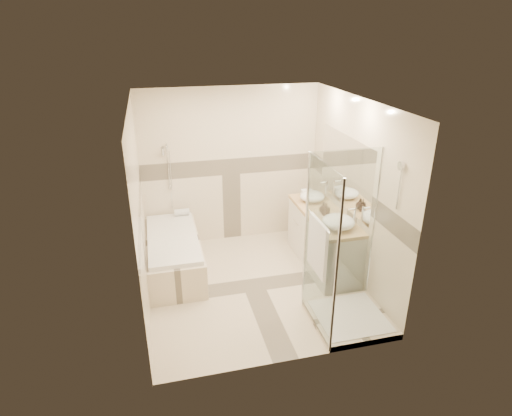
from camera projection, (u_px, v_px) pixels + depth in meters
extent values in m
cube|color=beige|center=(253.00, 285.00, 5.93)|extent=(2.80, 3.00, 0.01)
cube|color=silver|center=(253.00, 102.00, 4.94)|extent=(2.80, 3.00, 0.01)
cube|color=beige|center=(231.00, 167.00, 6.77)|extent=(2.80, 0.01, 2.50)
cube|color=beige|center=(290.00, 260.00, 4.09)|extent=(2.80, 0.01, 2.50)
cube|color=beige|center=(139.00, 213.00, 5.12)|extent=(0.01, 3.00, 2.50)
cube|color=beige|center=(355.00, 192.00, 5.74)|extent=(0.01, 3.00, 2.50)
cube|color=white|center=(345.00, 171.00, 5.93)|extent=(0.01, 1.60, 1.00)
cylinder|color=silver|center=(168.00, 166.00, 6.49)|extent=(0.02, 0.02, 0.70)
cube|color=beige|center=(174.00, 255.00, 6.18)|extent=(0.75, 1.70, 0.50)
cube|color=white|center=(173.00, 238.00, 6.07)|extent=(0.69, 1.60, 0.06)
ellipsoid|color=white|center=(173.00, 241.00, 6.09)|extent=(0.56, 1.40, 0.16)
cube|color=silver|center=(323.00, 241.00, 6.29)|extent=(0.55, 1.60, 0.80)
cylinder|color=silver|center=(315.00, 246.00, 5.81)|extent=(0.01, 0.24, 0.01)
cylinder|color=silver|center=(296.00, 222.00, 6.52)|extent=(0.01, 0.24, 0.01)
cube|color=tan|center=(325.00, 214.00, 6.12)|extent=(0.57, 1.62, 0.05)
cube|color=beige|center=(350.00, 319.00, 5.19)|extent=(0.90, 0.90, 0.08)
cube|color=white|center=(350.00, 316.00, 5.17)|extent=(0.80, 0.80, 0.01)
cube|color=white|center=(320.00, 251.00, 4.69)|extent=(0.01, 0.90, 2.00)
cube|color=white|center=(341.00, 229.00, 5.19)|extent=(0.90, 0.01, 2.00)
cylinder|color=silver|center=(336.00, 272.00, 4.29)|extent=(0.03, 0.03, 2.00)
cylinder|color=silver|center=(306.00, 233.00, 5.09)|extent=(0.03, 0.03, 2.00)
cylinder|color=silver|center=(374.00, 225.00, 5.29)|extent=(0.03, 0.03, 2.00)
cylinder|color=silver|center=(401.00, 166.00, 4.52)|extent=(0.03, 0.10, 0.10)
cylinder|color=silver|center=(319.00, 222.00, 4.54)|extent=(0.02, 0.60, 0.02)
cube|color=silver|center=(317.00, 246.00, 4.66)|extent=(0.04, 0.48, 0.62)
ellipsoid|color=white|center=(312.00, 196.00, 6.48)|extent=(0.38, 0.38, 0.15)
ellipsoid|color=white|center=(338.00, 222.00, 5.62)|extent=(0.44, 0.44, 0.17)
cylinder|color=silver|center=(326.00, 190.00, 6.50)|extent=(0.03, 0.03, 0.31)
cylinder|color=silver|center=(324.00, 183.00, 6.43)|extent=(0.11, 0.03, 0.03)
cylinder|color=silver|center=(354.00, 217.00, 5.65)|extent=(0.03, 0.03, 0.27)
cylinder|color=silver|center=(352.00, 209.00, 5.60)|extent=(0.10, 0.02, 0.02)
imported|color=black|center=(326.00, 209.00, 6.00)|extent=(0.11, 0.11, 0.18)
imported|color=black|center=(324.00, 208.00, 6.07)|extent=(0.14, 0.14, 0.16)
cube|color=silver|center=(308.00, 194.00, 6.64)|extent=(0.18, 0.29, 0.09)
cylinder|color=silver|center=(182.00, 212.00, 6.71)|extent=(0.23, 0.11, 0.11)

